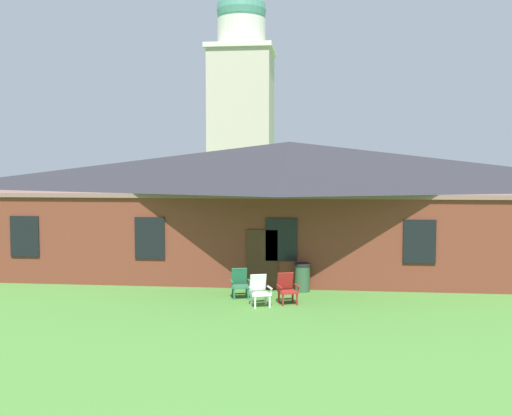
% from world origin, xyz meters
% --- Properties ---
extents(brick_building, '(24.57, 10.40, 5.40)m').
position_xyz_m(brick_building, '(-0.00, 20.31, 2.75)').
color(brick_building, brown).
rests_on(brick_building, ground).
extents(dome_tower, '(5.18, 5.18, 19.44)m').
position_xyz_m(dome_tower, '(-4.99, 41.70, 8.90)').
color(dome_tower, '#BCB29E').
rests_on(dome_tower, ground).
extents(lawn_chair_by_porch, '(0.74, 0.79, 0.96)m').
position_xyz_m(lawn_chair_by_porch, '(-1.26, 13.81, 0.50)').
color(lawn_chair_by_porch, '#28704C').
rests_on(lawn_chair_by_porch, ground).
extents(lawn_chair_near_door, '(0.78, 0.82, 0.96)m').
position_xyz_m(lawn_chair_near_door, '(-0.50, 12.74, 0.50)').
color(lawn_chair_near_door, white).
rests_on(lawn_chair_near_door, ground).
extents(lawn_chair_left_end, '(0.77, 0.82, 0.96)m').
position_xyz_m(lawn_chair_left_end, '(0.32, 13.15, 0.50)').
color(lawn_chair_left_end, maroon).
rests_on(lawn_chair_left_end, ground).
extents(trash_bin, '(0.56, 0.56, 0.98)m').
position_xyz_m(trash_bin, '(0.75, 15.01, 0.50)').
color(trash_bin, '#335638').
rests_on(trash_bin, ground).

